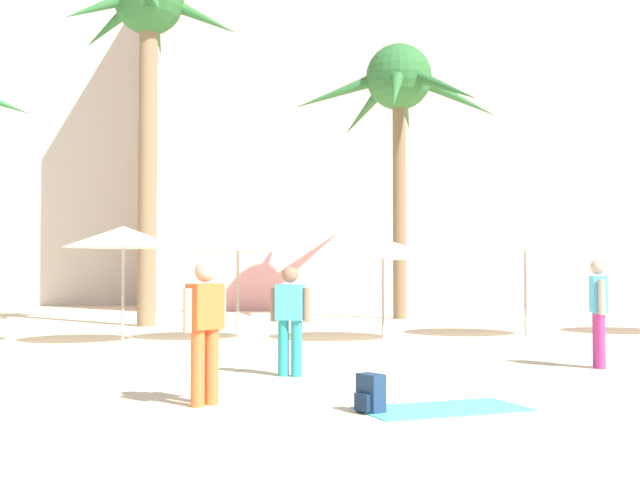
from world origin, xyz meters
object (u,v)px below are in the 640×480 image
object	(u,v)px
person_mid_right	(290,316)
beach_towel	(443,409)
cafe_umbrella_4	(238,240)
cafe_umbrella_5	(383,249)
palm_tree_center	(148,36)
person_near_right	(599,308)
cafe_umbrella_7	(123,237)
cafe_umbrella_2	(525,243)
person_near_left	(205,326)
backpack	(370,394)
palm_tree_left	(399,93)

from	to	relation	value
person_mid_right	beach_towel	bearing A→B (deg)	-132.26
cafe_umbrella_4	cafe_umbrella_5	xyz separation A→B (m)	(3.16, -0.63, -0.20)
palm_tree_center	person_near_right	world-z (taller)	palm_tree_center
cafe_umbrella_5	cafe_umbrella_7	xyz separation A→B (m)	(-5.62, 0.27, 0.23)
cafe_umbrella_5	palm_tree_center	bearing A→B (deg)	132.46
cafe_umbrella_2	person_near_right	size ratio (longest dim) A/B	1.61
cafe_umbrella_4	person_near_left	size ratio (longest dim) A/B	1.54
backpack	person_mid_right	world-z (taller)	person_mid_right
palm_tree_left	palm_tree_center	bearing A→B (deg)	-165.04
person_near_left	cafe_umbrella_2	bearing A→B (deg)	-79.71
palm_tree_center	cafe_umbrella_5	distance (m)	9.91
cafe_umbrella_2	person_mid_right	bearing A→B (deg)	-136.84
palm_tree_center	person_mid_right	xyz separation A→B (m)	(2.29, -11.41, -7.29)
beach_towel	cafe_umbrella_2	bearing A→B (deg)	60.08
backpack	cafe_umbrella_4	bearing A→B (deg)	-113.02
beach_towel	person_near_left	xyz separation A→B (m)	(-2.58, 0.77, 0.89)
palm_tree_left	backpack	bearing A→B (deg)	-107.64
cafe_umbrella_5	backpack	bearing A→B (deg)	-106.27
palm_tree_center	beach_towel	size ratio (longest dim) A/B	5.52
palm_tree_center	person_near_left	size ratio (longest dim) A/B	6.17
palm_tree_left	backpack	world-z (taller)	palm_tree_left
palm_tree_center	cafe_umbrella_4	world-z (taller)	palm_tree_center
cafe_umbrella_2	person_near_left	world-z (taller)	cafe_umbrella_2
person_near_left	person_mid_right	bearing A→B (deg)	-66.60
palm_tree_center	person_near_right	size ratio (longest dim) A/B	5.92
cafe_umbrella_5	beach_towel	bearing A→B (deg)	-101.17
cafe_umbrella_4	backpack	bearing A→B (deg)	-86.56
palm_tree_center	cafe_umbrella_2	size ratio (longest dim) A/B	3.67
cafe_umbrella_2	person_near_right	world-z (taller)	cafe_umbrella_2
cafe_umbrella_4	person_near_left	xyz separation A→B (m)	(-1.16, -8.66, -1.32)
cafe_umbrella_4	backpack	world-z (taller)	cafe_umbrella_4
beach_towel	backpack	world-z (taller)	backpack
backpack	cafe_umbrella_5	bearing A→B (deg)	-132.72
cafe_umbrella_2	cafe_umbrella_5	bearing A→B (deg)	-172.28
backpack	person_near_right	world-z (taller)	person_near_right
cafe_umbrella_2	palm_tree_center	bearing A→B (deg)	149.35
cafe_umbrella_7	person_mid_right	world-z (taller)	cafe_umbrella_7
cafe_umbrella_5	person_mid_right	bearing A→B (deg)	-117.59
cafe_umbrella_2	person_near_left	size ratio (longest dim) A/B	1.68
palm_tree_left	person_near_left	distance (m)	18.54
palm_tree_center	beach_towel	xyz separation A→B (m)	(3.51, -14.54, -8.15)
palm_tree_center	backpack	distance (m)	16.84
person_near_right	person_near_left	bearing A→B (deg)	-140.35
person_near_left	cafe_umbrella_5	bearing A→B (deg)	-65.03
palm_tree_center	cafe_umbrella_7	size ratio (longest dim) A/B	4.06
palm_tree_center	person_near_right	distance (m)	15.27
palm_tree_left	person_mid_right	world-z (taller)	palm_tree_left
palm_tree_left	person_near_right	xyz separation A→B (m)	(-0.75, -13.48, -6.38)
cafe_umbrella_5	backpack	xyz separation A→B (m)	(-2.58, -8.86, -1.82)
cafe_umbrella_7	beach_towel	size ratio (longest dim) A/B	1.36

